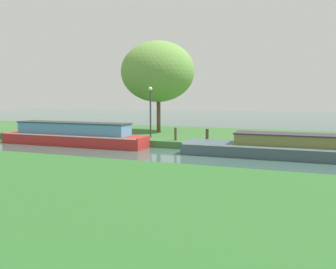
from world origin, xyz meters
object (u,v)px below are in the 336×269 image
at_px(slate_narrowboat, 297,148).
at_px(mooring_post_far, 176,134).
at_px(mooring_post_near, 207,135).
at_px(red_barge, 73,135).
at_px(willow_tree_left, 157,72).
at_px(lamp_post, 150,106).

distance_m(slate_narrowboat, mooring_post_far, 6.93).
xyz_separation_m(mooring_post_near, mooring_post_far, (-1.92, 0.00, 0.01)).
bearing_deg(red_barge, willow_tree_left, 60.34).
height_order(willow_tree_left, mooring_post_near, willow_tree_left).
xyz_separation_m(slate_narrowboat, mooring_post_far, (-6.76, 1.47, 0.27)).
bearing_deg(willow_tree_left, slate_narrowboat, -30.66).
relative_size(slate_narrowboat, lamp_post, 3.27).
height_order(slate_narrowboat, willow_tree_left, willow_tree_left).
bearing_deg(slate_narrowboat, willow_tree_left, 149.34).
bearing_deg(lamp_post, red_barge, -150.06).
bearing_deg(willow_tree_left, red_barge, -119.66).
bearing_deg(lamp_post, mooring_post_near, -13.40).
relative_size(slate_narrowboat, mooring_post_near, 14.10).
height_order(red_barge, mooring_post_far, red_barge).
distance_m(willow_tree_left, mooring_post_far, 6.56).
distance_m(lamp_post, mooring_post_near, 4.37).
height_order(lamp_post, mooring_post_far, lamp_post).
bearing_deg(slate_narrowboat, mooring_post_near, 163.12).
relative_size(red_barge, mooring_post_far, 12.82).
bearing_deg(lamp_post, slate_narrowboat, -15.33).
distance_m(lamp_post, mooring_post_far, 2.76).
relative_size(red_barge, mooring_post_near, 13.11).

